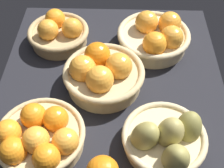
# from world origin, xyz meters

# --- Properties ---
(market_tray) EXTENTS (0.84, 0.72, 0.03)m
(market_tray) POSITION_xyz_m (0.00, 0.00, 0.01)
(market_tray) COLOR black
(market_tray) RESTS_ON ground
(basket_near_left_pears) EXTENTS (0.24, 0.23, 0.14)m
(basket_near_left_pears) POSITION_xyz_m (-0.21, -0.15, 0.07)
(basket_near_left_pears) COLOR #D3BC8C
(basket_near_left_pears) RESTS_ON market_tray
(basket_far_left) EXTENTS (0.24, 0.24, 0.11)m
(basket_far_left) POSITION_xyz_m (-0.21, 0.18, 0.08)
(basket_far_left) COLOR tan
(basket_far_left) RESTS_ON market_tray
(basket_near_right) EXTENTS (0.25, 0.25, 0.12)m
(basket_near_right) POSITION_xyz_m (0.20, -0.15, 0.08)
(basket_near_right) COLOR #D3BC8C
(basket_near_right) RESTS_ON market_tray
(basket_far_right) EXTENTS (0.22, 0.22, 0.11)m
(basket_far_right) POSITION_xyz_m (0.22, 0.19, 0.07)
(basket_far_right) COLOR tan
(basket_far_right) RESTS_ON market_tray
(basket_center) EXTENTS (0.25, 0.25, 0.12)m
(basket_center) POSITION_xyz_m (0.01, 0.03, 0.08)
(basket_center) COLOR tan
(basket_center) RESTS_ON market_tray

